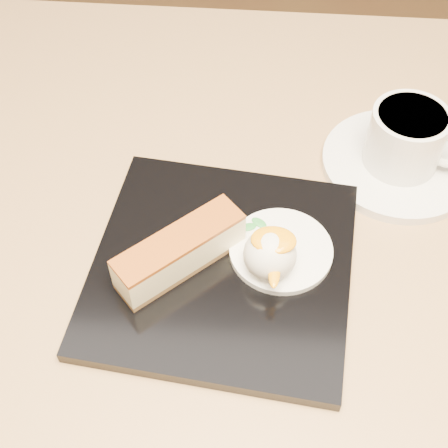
# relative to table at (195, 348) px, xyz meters

# --- Properties ---
(table) EXTENTS (0.80, 0.80, 0.72)m
(table) POSITION_rel_table_xyz_m (0.00, 0.00, 0.00)
(table) COLOR black
(table) RESTS_ON ground
(dessert_plate) EXTENTS (0.24, 0.24, 0.01)m
(dessert_plate) POSITION_rel_table_xyz_m (0.03, -0.00, 0.16)
(dessert_plate) COLOR black
(dessert_plate) RESTS_ON table
(cheesecake) EXTENTS (0.11, 0.10, 0.04)m
(cheesecake) POSITION_rel_table_xyz_m (-0.00, -0.01, 0.19)
(cheesecake) COLOR brown
(cheesecake) RESTS_ON dessert_plate
(cream_smear) EXTENTS (0.09, 0.09, 0.01)m
(cream_smear) POSITION_rel_table_xyz_m (0.08, 0.01, 0.17)
(cream_smear) COLOR white
(cream_smear) RESTS_ON dessert_plate
(ice_cream_scoop) EXTENTS (0.04, 0.04, 0.04)m
(ice_cream_scoop) POSITION_rel_table_xyz_m (0.07, -0.01, 0.19)
(ice_cream_scoop) COLOR white
(ice_cream_scoop) RESTS_ON cream_smear
(mango_sauce) EXTENTS (0.04, 0.03, 0.01)m
(mango_sauce) POSITION_rel_table_xyz_m (0.07, -0.01, 0.21)
(mango_sauce) COLOR #FF9E08
(mango_sauce) RESTS_ON ice_cream_scoop
(mint_sprig) EXTENTS (0.03, 0.02, 0.00)m
(mint_sprig) POSITION_rel_table_xyz_m (0.05, 0.04, 0.17)
(mint_sprig) COLOR green
(mint_sprig) RESTS_ON cream_smear
(saucer) EXTENTS (0.15, 0.15, 0.01)m
(saucer) POSITION_rel_table_xyz_m (0.19, 0.14, 0.16)
(saucer) COLOR white
(saucer) RESTS_ON table
(coffee_cup) EXTENTS (0.10, 0.07, 0.06)m
(coffee_cup) POSITION_rel_table_xyz_m (0.20, 0.14, 0.20)
(coffee_cup) COLOR white
(coffee_cup) RESTS_ON saucer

